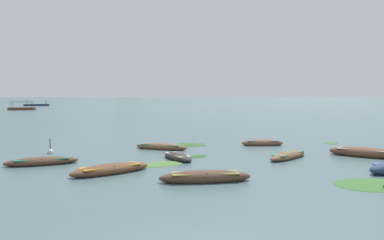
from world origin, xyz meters
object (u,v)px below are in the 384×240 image
at_px(rowboat_5, 288,156).
at_px(ferry_0, 22,108).
at_px(rowboat_10, 205,177).
at_px(rowboat_1, 42,162).
at_px(ferry_1, 37,105).
at_px(rowboat_2, 111,169).
at_px(mooring_buoy, 50,152).
at_px(rowboat_7, 364,153).
at_px(rowboat_4, 262,143).
at_px(rowboat_0, 161,147).
at_px(rowboat_8, 178,157).

relative_size(rowboat_5, ferry_0, 0.53).
bearing_deg(rowboat_5, rowboat_10, -131.22).
distance_m(rowboat_1, rowboat_10, 10.40).
bearing_deg(rowboat_1, rowboat_10, -25.96).
bearing_deg(rowboat_1, ferry_1, 111.36).
height_order(rowboat_2, mooring_buoy, mooring_buoy).
bearing_deg(ferry_1, rowboat_7, -60.71).
distance_m(rowboat_4, rowboat_10, 13.98).
bearing_deg(rowboat_7, ferry_1, 119.29).
xyz_separation_m(rowboat_4, rowboat_10, (-5.36, -12.91, 0.01)).
bearing_deg(rowboat_2, rowboat_0, 76.59).
relative_size(rowboat_2, rowboat_4, 1.25).
distance_m(rowboat_2, rowboat_4, 14.91).
relative_size(ferry_0, ferry_1, 0.75).
relative_size(rowboat_2, rowboat_8, 1.28).
height_order(rowboat_1, rowboat_7, rowboat_7).
bearing_deg(rowboat_0, rowboat_10, -75.80).
xyz_separation_m(rowboat_5, mooring_buoy, (-16.09, 2.36, -0.06)).
relative_size(rowboat_7, mooring_buoy, 3.86).
xyz_separation_m(rowboat_0, mooring_buoy, (-7.64, -1.95, -0.08)).
relative_size(rowboat_2, mooring_buoy, 3.72).
height_order(rowboat_0, ferry_1, ferry_1).
distance_m(rowboat_10, ferry_1, 145.29).
bearing_deg(ferry_0, mooring_buoy, -65.73).
xyz_separation_m(rowboat_7, ferry_0, (-57.71, 82.39, 0.21)).
bearing_deg(rowboat_4, rowboat_10, -112.53).
bearing_deg(rowboat_0, rowboat_8, -73.94).
height_order(rowboat_10, ferry_0, ferry_0).
distance_m(rowboat_4, rowboat_8, 9.52).
xyz_separation_m(rowboat_0, rowboat_5, (8.45, -4.31, -0.01)).
xyz_separation_m(rowboat_2, mooring_buoy, (-5.55, 6.84, -0.08)).
bearing_deg(mooring_buoy, rowboat_5, -8.33).
xyz_separation_m(rowboat_0, ferry_1, (-56.67, 121.76, 0.27)).
height_order(rowboat_1, rowboat_4, rowboat_4).
height_order(rowboat_0, rowboat_5, rowboat_0).
height_order(rowboat_2, rowboat_8, rowboat_2).
height_order(rowboat_4, ferry_1, ferry_1).
distance_m(rowboat_1, ferry_1, 137.48).
height_order(rowboat_1, rowboat_10, rowboat_10).
height_order(rowboat_10, mooring_buoy, mooring_buoy).
xyz_separation_m(rowboat_0, rowboat_1, (-6.61, -6.28, -0.01)).
relative_size(rowboat_1, rowboat_2, 1.00).
xyz_separation_m(rowboat_1, rowboat_10, (9.35, -4.55, 0.03)).
relative_size(rowboat_5, rowboat_7, 0.87).
bearing_deg(ferry_0, rowboat_0, -60.79).
relative_size(rowboat_2, ferry_1, 0.44).
xyz_separation_m(rowboat_8, rowboat_10, (1.41, -6.22, 0.05)).
relative_size(rowboat_8, rowboat_10, 0.75).
bearing_deg(rowboat_10, rowboat_1, 154.04).
bearing_deg(rowboat_8, rowboat_2, -129.30).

